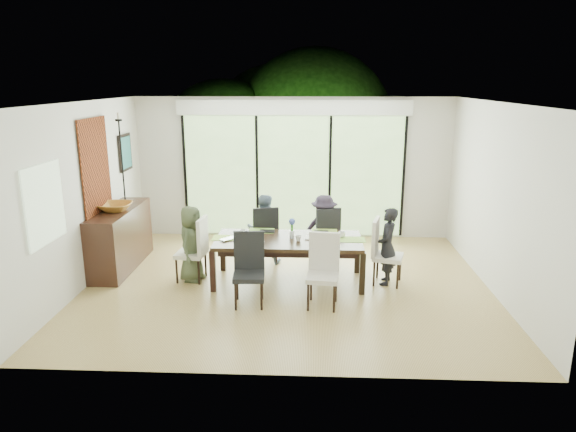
{
  "coord_description": "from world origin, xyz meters",
  "views": [
    {
      "loc": [
        0.35,
        -7.26,
        3.0
      ],
      "look_at": [
        0.0,
        0.25,
        1.0
      ],
      "focal_mm": 32.0,
      "sensor_mm": 36.0,
      "label": 1
    }
  ],
  "objects_px": {
    "chair_far_right": "(324,234)",
    "person_far_left": "(264,229)",
    "cup_a": "(243,232)",
    "chair_left_end": "(190,249)",
    "chair_right_end": "(388,252)",
    "chair_near_right": "(323,272)",
    "laptop": "(231,239)",
    "cup_b": "(298,238)",
    "chair_near_left": "(249,270)",
    "sideboard": "(120,238)",
    "person_left_end": "(191,243)",
    "vase": "(292,234)",
    "bowl": "(115,207)",
    "table_top": "(288,241)",
    "chair_far_left": "(264,234)",
    "person_far_right": "(324,230)",
    "cup_c": "(342,235)",
    "person_right_end": "(387,246)"
  },
  "relations": [
    {
      "from": "vase",
      "to": "bowl",
      "type": "relative_size",
      "value": 0.21
    },
    {
      "from": "sideboard",
      "to": "table_top",
      "type": "bearing_deg",
      "value": -10.31
    },
    {
      "from": "table_top",
      "to": "laptop",
      "type": "height_order",
      "value": "laptop"
    },
    {
      "from": "chair_near_left",
      "to": "sideboard",
      "type": "relative_size",
      "value": 0.57
    },
    {
      "from": "chair_far_left",
      "to": "sideboard",
      "type": "xyz_separation_m",
      "value": [
        -2.32,
        -0.35,
        -0.01
      ]
    },
    {
      "from": "chair_left_end",
      "to": "cup_c",
      "type": "distance_m",
      "value": 2.31
    },
    {
      "from": "chair_left_end",
      "to": "vase",
      "type": "xyz_separation_m",
      "value": [
        1.55,
        0.05,
        0.24
      ]
    },
    {
      "from": "person_far_left",
      "to": "cup_b",
      "type": "height_order",
      "value": "person_far_left"
    },
    {
      "from": "table_top",
      "to": "cup_c",
      "type": "bearing_deg",
      "value": 7.13
    },
    {
      "from": "bowl",
      "to": "person_right_end",
      "type": "bearing_deg",
      "value": -5.44
    },
    {
      "from": "chair_left_end",
      "to": "vase",
      "type": "relative_size",
      "value": 9.17
    },
    {
      "from": "chair_left_end",
      "to": "person_far_left",
      "type": "relative_size",
      "value": 0.85
    },
    {
      "from": "cup_a",
      "to": "chair_near_right",
      "type": "bearing_deg",
      "value": -40.36
    },
    {
      "from": "person_left_end",
      "to": "vase",
      "type": "height_order",
      "value": "person_left_end"
    },
    {
      "from": "chair_right_end",
      "to": "chair_far_left",
      "type": "bearing_deg",
      "value": 81.81
    },
    {
      "from": "chair_left_end",
      "to": "bowl",
      "type": "height_order",
      "value": "bowl"
    },
    {
      "from": "chair_far_right",
      "to": "sideboard",
      "type": "xyz_separation_m",
      "value": [
        -3.32,
        -0.35,
        -0.01
      ]
    },
    {
      "from": "cup_a",
      "to": "vase",
      "type": "bearing_deg",
      "value": -7.59
    },
    {
      "from": "chair_right_end",
      "to": "chair_near_left",
      "type": "height_order",
      "value": "same"
    },
    {
      "from": "chair_right_end",
      "to": "sideboard",
      "type": "bearing_deg",
      "value": 98.63
    },
    {
      "from": "chair_left_end",
      "to": "chair_near_right",
      "type": "xyz_separation_m",
      "value": [
        2.0,
        -0.87,
        0.0
      ]
    },
    {
      "from": "sideboard",
      "to": "bowl",
      "type": "bearing_deg",
      "value": -90.0
    },
    {
      "from": "chair_far_left",
      "to": "cup_c",
      "type": "height_order",
      "value": "chair_far_left"
    },
    {
      "from": "chair_far_right",
      "to": "person_far_right",
      "type": "bearing_deg",
      "value": 70.07
    },
    {
      "from": "person_far_left",
      "to": "cup_a",
      "type": "xyz_separation_m",
      "value": [
        -0.25,
        -0.68,
        0.14
      ]
    },
    {
      "from": "chair_left_end",
      "to": "chair_far_left",
      "type": "relative_size",
      "value": 1.0
    },
    {
      "from": "person_far_left",
      "to": "laptop",
      "type": "relative_size",
      "value": 3.91
    },
    {
      "from": "chair_near_left",
      "to": "chair_near_right",
      "type": "xyz_separation_m",
      "value": [
        1.0,
        0.0,
        0.0
      ]
    },
    {
      "from": "person_left_end",
      "to": "vase",
      "type": "relative_size",
      "value": 10.75
    },
    {
      "from": "chair_far_left",
      "to": "vase",
      "type": "xyz_separation_m",
      "value": [
        0.5,
        -0.8,
        0.24
      ]
    },
    {
      "from": "chair_far_left",
      "to": "person_right_end",
      "type": "relative_size",
      "value": 0.85
    },
    {
      "from": "person_left_end",
      "to": "cup_a",
      "type": "bearing_deg",
      "value": -66.89
    },
    {
      "from": "chair_near_left",
      "to": "chair_far_left",
      "type": "bearing_deg",
      "value": 84.19
    },
    {
      "from": "person_right_end",
      "to": "vase",
      "type": "height_order",
      "value": "person_right_end"
    },
    {
      "from": "person_left_end",
      "to": "table_top",
      "type": "bearing_deg",
      "value": -77.77
    },
    {
      "from": "chair_right_end",
      "to": "person_far_right",
      "type": "distance_m",
      "value": 1.26
    },
    {
      "from": "chair_right_end",
      "to": "person_far_left",
      "type": "height_order",
      "value": "person_far_left"
    },
    {
      "from": "table_top",
      "to": "chair_far_left",
      "type": "relative_size",
      "value": 2.18
    },
    {
      "from": "person_far_right",
      "to": "chair_right_end",
      "type": "bearing_deg",
      "value": 147.32
    },
    {
      "from": "vase",
      "to": "cup_c",
      "type": "height_order",
      "value": "vase"
    },
    {
      "from": "cup_a",
      "to": "chair_far_right",
      "type": "bearing_deg",
      "value": 29.25
    },
    {
      "from": "chair_far_right",
      "to": "person_far_left",
      "type": "bearing_deg",
      "value": -18.79
    },
    {
      "from": "chair_far_left",
      "to": "laptop",
      "type": "distance_m",
      "value": 1.05
    },
    {
      "from": "chair_left_end",
      "to": "chair_right_end",
      "type": "distance_m",
      "value": 3.0
    },
    {
      "from": "chair_far_right",
      "to": "sideboard",
      "type": "relative_size",
      "value": 0.57
    },
    {
      "from": "table_top",
      "to": "sideboard",
      "type": "bearing_deg",
      "value": 169.69
    },
    {
      "from": "chair_near_left",
      "to": "vase",
      "type": "xyz_separation_m",
      "value": [
        0.55,
        0.92,
        0.24
      ]
    },
    {
      "from": "chair_far_right",
      "to": "vase",
      "type": "xyz_separation_m",
      "value": [
        -0.5,
        -0.8,
        0.24
      ]
    },
    {
      "from": "chair_near_left",
      "to": "sideboard",
      "type": "height_order",
      "value": "chair_near_left"
    },
    {
      "from": "laptop",
      "to": "cup_b",
      "type": "bearing_deg",
      "value": -48.95
    }
  ]
}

